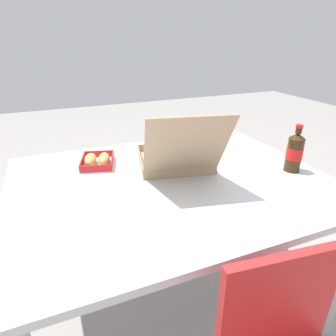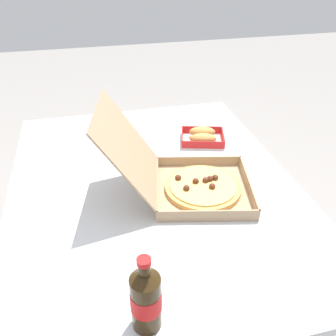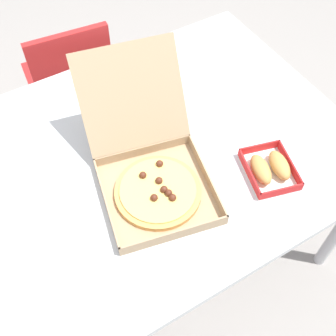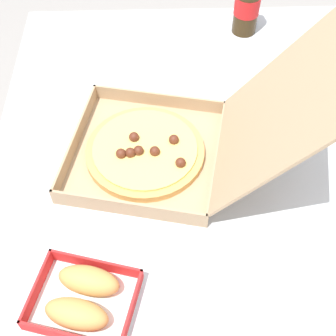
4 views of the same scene
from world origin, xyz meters
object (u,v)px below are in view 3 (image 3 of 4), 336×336
at_px(pizza_box_open, 153,173).
at_px(paper_menu, 167,69).
at_px(chair, 72,80).
at_px(bread_side_box, 270,168).

xyz_separation_m(pizza_box_open, paper_menu, (0.32, 0.45, -0.05)).
bearing_deg(paper_menu, pizza_box_open, -139.09).
distance_m(chair, paper_menu, 0.59).
relative_size(chair, paper_menu, 3.95).
bearing_deg(bread_side_box, chair, 106.49).
distance_m(pizza_box_open, bread_side_box, 0.39).
xyz_separation_m(chair, paper_menu, (0.28, -0.44, 0.27)).
xyz_separation_m(pizza_box_open, bread_side_box, (0.35, -0.17, -0.02)).
xyz_separation_m(chair, bread_side_box, (0.31, -1.05, 0.30)).
xyz_separation_m(bread_side_box, paper_menu, (-0.03, 0.62, -0.02)).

